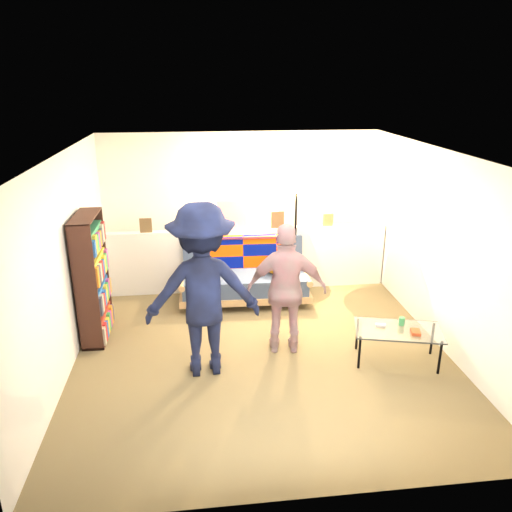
{
  "coord_description": "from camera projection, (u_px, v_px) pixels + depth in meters",
  "views": [
    {
      "loc": [
        -0.72,
        -5.55,
        3.2
      ],
      "look_at": [
        0.0,
        0.4,
        1.05
      ],
      "focal_mm": 35.0,
      "sensor_mm": 36.0,
      "label": 1
    }
  ],
  "objects": [
    {
      "name": "ground",
      "position": [
        260.0,
        344.0,
        6.35
      ],
      "size": [
        5.0,
        5.0,
        0.0
      ],
      "primitive_type": "plane",
      "color": "brown",
      "rests_on": "ground"
    },
    {
      "name": "room_shell",
      "position": [
        255.0,
        207.0,
        6.23
      ],
      "size": [
        4.6,
        5.05,
        2.45
      ],
      "color": "silver",
      "rests_on": "ground"
    },
    {
      "name": "half_wall_ledge",
      "position": [
        245.0,
        259.0,
        7.86
      ],
      "size": [
        4.45,
        0.15,
        1.0
      ],
      "primitive_type": "cube",
      "color": "silver",
      "rests_on": "ground"
    },
    {
      "name": "ledge_decor",
      "position": [
        230.0,
        218.0,
        7.59
      ],
      "size": [
        2.97,
        0.02,
        0.45
      ],
      "color": "brown",
      "rests_on": "half_wall_ledge"
    },
    {
      "name": "futon_sofa",
      "position": [
        245.0,
        275.0,
        7.52
      ],
      "size": [
        1.95,
        0.98,
        0.83
      ],
      "color": "tan",
      "rests_on": "ground"
    },
    {
      "name": "bookshelf",
      "position": [
        92.0,
        282.0,
        6.31
      ],
      "size": [
        0.27,
        0.81,
        1.63
      ],
      "color": "black",
      "rests_on": "ground"
    },
    {
      "name": "coffee_table",
      "position": [
        399.0,
        331.0,
        5.85
      ],
      "size": [
        1.1,
        0.78,
        0.52
      ],
      "color": "black",
      "rests_on": "ground"
    },
    {
      "name": "floor_lamp",
      "position": [
        296.0,
        219.0,
        7.61
      ],
      "size": [
        0.34,
        0.3,
        1.64
      ],
      "color": "black",
      "rests_on": "ground"
    },
    {
      "name": "person_left",
      "position": [
        203.0,
        291.0,
        5.48
      ],
      "size": [
        1.32,
        0.81,
        1.98
      ],
      "primitive_type": "imported",
      "rotation": [
        0.0,
        0.0,
        3.2
      ],
      "color": "black",
      "rests_on": "ground"
    },
    {
      "name": "person_right",
      "position": [
        287.0,
        290.0,
        5.95
      ],
      "size": [
        1.0,
        0.52,
        1.62
      ],
      "primitive_type": "imported",
      "rotation": [
        0.0,
        0.0,
        3.0
      ],
      "color": "pink",
      "rests_on": "ground"
    }
  ]
}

